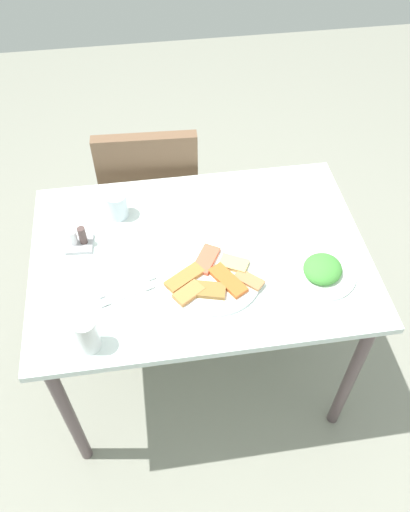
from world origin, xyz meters
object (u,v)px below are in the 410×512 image
at_px(drinking_glass, 117,205).
at_px(spoon, 127,286).
at_px(condiment_caddy, 79,240).
at_px(dining_table, 200,269).
at_px(salad_plate_greens, 322,270).
at_px(dining_chair, 151,195).
at_px(paper_napkin, 127,291).
at_px(soda_can, 87,335).
at_px(fork, 127,295).
at_px(pide_platter, 213,277).

bearing_deg(drinking_glass, spoon, -87.44).
distance_m(spoon, condiment_caddy, 0.26).
xyz_separation_m(dining_table, salad_plate_greens, (0.38, -0.15, 0.11)).
height_order(dining_chair, salad_plate_greens, dining_chair).
bearing_deg(drinking_glass, salad_plate_greens, -29.95).
distance_m(dining_table, paper_napkin, 0.30).
relative_size(dining_table, soda_can, 9.27).
xyz_separation_m(drinking_glass, condiment_caddy, (-0.14, -0.13, -0.03)).
bearing_deg(paper_napkin, soda_can, -122.38).
bearing_deg(dining_chair, paper_napkin, -98.95).
xyz_separation_m(salad_plate_greens, fork, (-0.63, 0.00, -0.01)).
height_order(pide_platter, soda_can, soda_can).
distance_m(pide_platter, salad_plate_greens, 0.35).
height_order(dining_table, condiment_caddy, condiment_caddy).
height_order(pide_platter, drinking_glass, drinking_glass).
relative_size(paper_napkin, spoon, 0.63).
distance_m(soda_can, condiment_caddy, 0.41).
bearing_deg(pide_platter, drinking_glass, 130.67).
xyz_separation_m(dining_chair, pide_platter, (0.16, -0.70, 0.26)).
height_order(soda_can, spoon, soda_can).
xyz_separation_m(pide_platter, paper_napkin, (-0.28, -0.01, -0.01)).
xyz_separation_m(salad_plate_greens, condiment_caddy, (-0.78, 0.24, 0.00)).
distance_m(drinking_glass, fork, 0.37).
xyz_separation_m(dining_chair, spoon, (-0.11, -0.69, 0.25)).
xyz_separation_m(dining_table, drinking_glass, (-0.26, 0.22, 0.14)).
height_order(salad_plate_greens, soda_can, soda_can).
height_order(salad_plate_greens, condiment_caddy, condiment_caddy).
bearing_deg(drinking_glass, dining_table, -39.42).
bearing_deg(dining_chair, condiment_caddy, -118.26).
xyz_separation_m(dining_chair, paper_napkin, (-0.11, -0.71, 0.25)).
xyz_separation_m(paper_napkin, spoon, (0.00, 0.02, 0.00)).
bearing_deg(paper_napkin, salad_plate_greens, -1.87).
relative_size(salad_plate_greens, fork, 1.25).
relative_size(pide_platter, fork, 1.81).
bearing_deg(fork, dining_chair, 63.70).
xyz_separation_m(paper_napkin, condiment_caddy, (-0.15, 0.22, 0.02)).
xyz_separation_m(dining_chair, soda_can, (-0.23, -0.89, 0.31)).
bearing_deg(soda_can, salad_plate_greens, 12.27).
height_order(salad_plate_greens, spoon, salad_plate_greens).
relative_size(salad_plate_greens, spoon, 1.18).
distance_m(paper_napkin, condiment_caddy, 0.27).
relative_size(dining_table, fork, 6.37).
bearing_deg(salad_plate_greens, paper_napkin, 178.13).
distance_m(dining_table, dining_chair, 0.62).
distance_m(salad_plate_greens, fork, 0.63).
bearing_deg(pide_platter, spoon, 178.63).
relative_size(dining_table, pide_platter, 3.52).
distance_m(fork, spoon, 0.04).
bearing_deg(dining_table, fork, -148.85).
height_order(paper_napkin, fork, fork).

